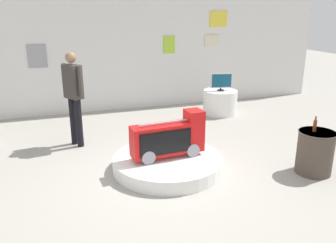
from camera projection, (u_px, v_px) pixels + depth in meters
ground_plane at (157, 178)px, 5.48m from camera, size 30.00×30.00×0.00m
back_wall_display at (109, 56)px, 8.83m from camera, size 12.11×0.13×2.85m
main_display_pedestal at (168, 163)px, 5.76m from camera, size 1.81×1.81×0.22m
novelty_firetruck_tv at (169, 139)px, 5.64m from camera, size 1.23×0.43×0.75m
display_pedestal_left_rear at (220, 102)px, 8.82m from camera, size 0.85×0.85×0.60m
tv_on_left_rear at (221, 81)px, 8.65m from camera, size 0.53×0.16×0.43m
side_table_round at (315, 152)px, 5.57m from camera, size 0.59×0.59×0.70m
bottle_on_side_table at (315, 125)px, 5.46m from camera, size 0.06×0.06×0.25m
shopper_browsing_near_truck at (74, 92)px, 6.51m from camera, size 0.36×0.49×1.81m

